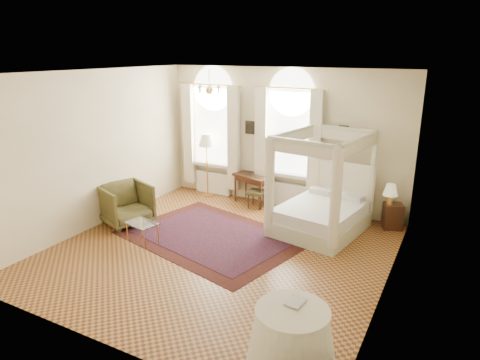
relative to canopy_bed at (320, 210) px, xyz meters
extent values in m
plane|color=#9F672E|center=(-1.38, -1.81, -0.48)|extent=(6.00, 6.00, 0.00)
plane|color=#FCEBC0|center=(-1.38, 1.19, 1.17)|extent=(6.00, 0.00, 6.00)
plane|color=#FCEBC0|center=(-1.38, -4.81, 1.17)|extent=(6.00, 0.00, 6.00)
plane|color=#FCEBC0|center=(-4.38, -1.81, 1.17)|extent=(0.00, 6.00, 6.00)
plane|color=#FCEBC0|center=(1.62, -1.81, 1.17)|extent=(0.00, 6.00, 6.00)
plane|color=white|center=(-1.38, -1.81, 2.82)|extent=(6.00, 6.00, 0.00)
cube|color=white|center=(-3.28, 1.16, 1.32)|extent=(1.10, 0.04, 1.90)
cylinder|color=white|center=(-3.28, 1.16, 2.27)|extent=(1.10, 0.04, 1.10)
cube|color=white|center=(-3.28, 1.07, 0.33)|extent=(1.32, 0.24, 0.08)
cube|color=#F3EDC9|center=(-3.95, 0.99, 1.07)|extent=(0.28, 0.14, 2.60)
cube|color=#F3EDC9|center=(-2.61, 0.99, 1.07)|extent=(0.28, 0.14, 2.60)
cube|color=white|center=(-3.28, 1.09, -0.18)|extent=(1.00, 0.12, 0.58)
cube|color=white|center=(-1.18, 1.16, 1.32)|extent=(1.10, 0.04, 1.90)
cylinder|color=white|center=(-1.18, 1.16, 2.27)|extent=(1.10, 0.04, 1.10)
cube|color=white|center=(-1.18, 1.07, 0.33)|extent=(1.32, 0.24, 0.08)
cube|color=#F3EDC9|center=(-1.85, 0.99, 1.07)|extent=(0.28, 0.14, 2.60)
cube|color=#F3EDC9|center=(-0.51, 0.99, 1.07)|extent=(0.28, 0.14, 2.60)
cube|color=white|center=(-1.18, 1.09, -0.18)|extent=(1.00, 0.12, 0.58)
cylinder|color=gold|center=(-2.28, -0.61, 2.62)|extent=(0.02, 0.02, 0.40)
sphere|color=gold|center=(-2.28, -0.61, 2.40)|extent=(0.16, 0.16, 0.16)
sphere|color=#FAECC2|center=(-2.06, -0.61, 2.47)|extent=(0.07, 0.07, 0.07)
sphere|color=#FAECC2|center=(-2.17, -0.42, 2.47)|extent=(0.07, 0.07, 0.07)
sphere|color=#FAECC2|center=(-2.39, -0.42, 2.47)|extent=(0.07, 0.07, 0.07)
sphere|color=#FAECC2|center=(-2.50, -0.61, 2.47)|extent=(0.07, 0.07, 0.07)
sphere|color=#FAECC2|center=(-2.39, -0.80, 2.47)|extent=(0.07, 0.07, 0.07)
sphere|color=#FAECC2|center=(-2.17, -0.80, 2.47)|extent=(0.07, 0.07, 0.07)
cube|color=black|center=(-2.23, 1.16, 1.37)|extent=(0.26, 0.03, 0.32)
cube|color=black|center=(0.07, 1.16, 1.47)|extent=(0.22, 0.03, 0.26)
cube|color=#B7BA97|center=(0.00, 0.01, -0.32)|extent=(1.81, 2.10, 0.32)
cube|color=silver|center=(0.00, 0.01, -0.03)|extent=(1.70, 2.00, 0.25)
cube|color=#F3EDC9|center=(0.15, 0.90, 0.33)|extent=(1.51, 0.32, 1.07)
cube|color=#B7BA97|center=(-0.55, 1.00, 0.55)|extent=(0.09, 0.09, 2.06)
cube|color=#B7BA97|center=(0.84, 0.77, 0.55)|extent=(0.09, 0.09, 2.06)
cube|color=#B7BA97|center=(-0.84, -0.75, 0.55)|extent=(0.09, 0.09, 2.06)
cube|color=#B7BA97|center=(0.56, -0.98, 0.55)|extent=(0.09, 0.09, 2.06)
cube|color=#B7BA97|center=(0.15, 0.89, 1.58)|extent=(1.51, 0.32, 0.07)
cube|color=#B7BA97|center=(-0.14, -0.86, 1.58)|extent=(1.51, 0.32, 0.07)
cube|color=#B7BA97|center=(-0.70, 0.13, 1.58)|extent=(0.38, 1.87, 0.07)
cube|color=#B7BA97|center=(0.70, -0.10, 1.58)|extent=(0.38, 1.87, 0.07)
cube|color=#F3EDC9|center=(0.15, 0.89, 1.46)|extent=(1.56, 0.29, 0.25)
cube|color=#F3EDC9|center=(-0.14, -0.86, 1.46)|extent=(1.56, 0.29, 0.25)
cube|color=#F3EDC9|center=(-0.70, 0.13, 1.46)|extent=(0.35, 1.91, 0.25)
cube|color=#F3EDC9|center=(0.70, -0.10, 1.46)|extent=(0.35, 1.91, 0.25)
cylinder|color=#F3EDC9|center=(-0.84, -0.75, 0.64)|extent=(0.20, 0.20, 1.88)
cylinder|color=#F3EDC9|center=(0.56, -0.98, 0.64)|extent=(0.20, 0.20, 1.88)
cube|color=#3E2011|center=(1.32, 0.89, -0.20)|extent=(0.49, 0.46, 0.55)
cylinder|color=gold|center=(1.23, 0.82, 0.18)|extent=(0.13, 0.13, 0.22)
cone|color=#FAECC2|center=(1.23, 0.82, 0.40)|extent=(0.30, 0.30, 0.24)
cube|color=#3E2011|center=(-2.01, 0.89, 0.23)|extent=(1.09, 0.78, 0.06)
cube|color=#3E2011|center=(-2.01, 0.89, 0.14)|extent=(0.96, 0.66, 0.10)
cylinder|color=#3E2011|center=(-2.36, 1.21, -0.13)|extent=(0.05, 0.05, 0.68)
cylinder|color=#3E2011|center=(-1.54, 0.95, -0.13)|extent=(0.05, 0.05, 0.68)
cylinder|color=#3E2011|center=(-2.48, 0.84, -0.13)|extent=(0.05, 0.05, 0.68)
cylinder|color=#3E2011|center=(-1.65, 0.58, -0.13)|extent=(0.05, 0.05, 0.68)
imported|color=black|center=(-1.94, 0.85, 0.27)|extent=(0.40, 0.32, 0.03)
cube|color=#48411E|center=(-1.80, 0.65, -0.09)|extent=(0.39, 0.39, 0.07)
cylinder|color=#3E2011|center=(-1.94, 0.50, -0.30)|extent=(0.04, 0.04, 0.35)
cylinder|color=#3E2011|center=(-1.66, 0.52, -0.30)|extent=(0.04, 0.04, 0.35)
cylinder|color=#3E2011|center=(-1.95, 0.78, -0.30)|extent=(0.04, 0.04, 0.35)
cylinder|color=#3E2011|center=(-1.67, 0.80, -0.30)|extent=(0.04, 0.04, 0.35)
imported|color=#4A431F|center=(-3.88, -1.57, -0.03)|extent=(1.26, 1.24, 0.89)
cube|color=white|center=(-2.92, -2.17, -0.07)|extent=(0.69, 0.55, 0.02)
cylinder|color=gold|center=(-3.22, -2.28, -0.27)|extent=(0.02, 0.02, 0.41)
cylinder|color=gold|center=(-2.70, -2.40, -0.27)|extent=(0.02, 0.02, 0.41)
cylinder|color=gold|center=(-3.15, -1.94, -0.27)|extent=(0.02, 0.02, 0.41)
cylinder|color=gold|center=(-2.63, -2.06, -0.27)|extent=(0.02, 0.02, 0.41)
cylinder|color=gold|center=(-3.33, 0.89, -0.46)|extent=(0.29, 0.29, 0.03)
cylinder|color=gold|center=(-3.33, 0.89, 0.24)|extent=(0.04, 0.04, 1.43)
cone|color=#FAECC2|center=(-3.33, 0.89, 1.00)|extent=(0.42, 0.42, 0.31)
cube|color=#441810|center=(-1.85, -1.31, -0.47)|extent=(4.00, 3.28, 0.01)
cube|color=black|center=(-1.85, -1.31, -0.47)|extent=(3.33, 2.61, 0.01)
cone|color=white|center=(0.93, -4.00, -0.12)|extent=(1.10, 1.10, 0.71)
cylinder|color=white|center=(0.93, -4.00, 0.25)|extent=(0.90, 0.90, 0.04)
imported|color=black|center=(0.81, -3.84, 0.28)|extent=(0.22, 0.28, 0.03)
camera|label=1|loc=(2.43, -8.13, 3.18)|focal=32.00mm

